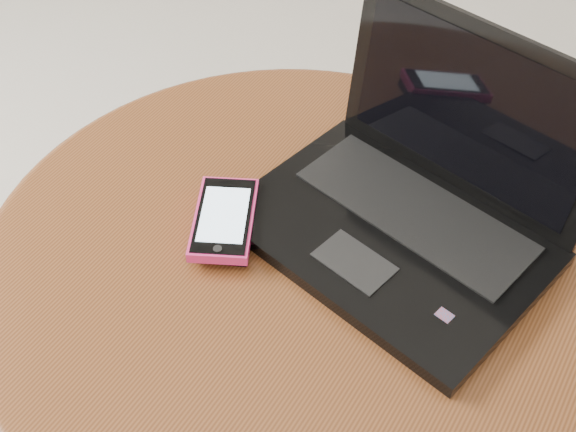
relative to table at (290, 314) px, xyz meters
The scene contains 4 objects.
table is the anchor object (origin of this frame).
laptop 0.21m from the table, 46.90° to the left, with size 0.36×0.31×0.21m.
phone_black 0.15m from the table, behind, with size 0.10×0.13×0.01m.
phone_pink 0.16m from the table, behind, with size 0.11×0.14×0.01m.
Camera 1 is at (0.21, -0.46, 1.16)m, focal length 46.34 mm.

